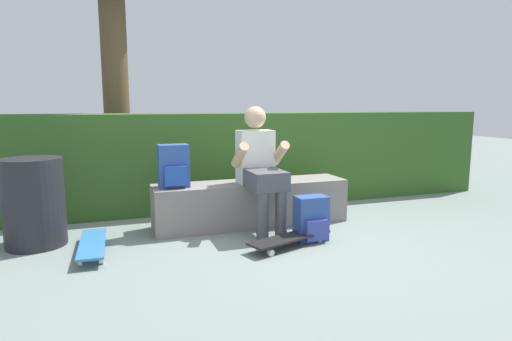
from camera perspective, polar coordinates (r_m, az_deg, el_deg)
ground_plane at (r=4.11m, az=0.85°, el=-8.30°), size 24.00×24.00×0.00m
bench_main at (r=4.35m, az=-0.62°, el=-4.35°), size 1.95×0.44×0.44m
person_skater at (r=4.08m, az=0.55°, el=0.77°), size 0.49×0.62×1.19m
skateboard_near_person at (r=3.73m, az=4.53°, el=-8.92°), size 0.82×0.45×0.09m
skateboard_beside_bench at (r=3.81m, az=-20.86°, el=-9.09°), size 0.22×0.80×0.09m
backpack_on_bench at (r=4.09m, az=-10.87°, el=0.51°), size 0.28×0.23×0.40m
backpack_on_ground at (r=3.89m, az=7.35°, el=-6.41°), size 0.28×0.23×0.40m
hedge_row at (r=5.29m, az=1.20°, el=1.67°), size 5.88×0.61×1.10m
trash_bin at (r=4.13m, az=-27.36°, el=-3.77°), size 0.50×0.50×0.76m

